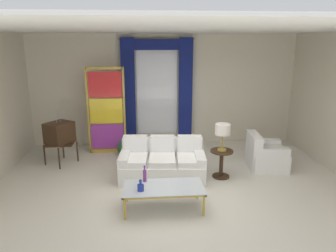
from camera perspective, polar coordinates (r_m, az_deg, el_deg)
The scene contains 14 objects.
ground_plane at distance 6.31m, azimuth 1.22°, elevation -11.39°, with size 16.00×16.00×0.00m, color silver.
wall_rear at distance 8.80m, azimuth -0.70°, elevation 6.49°, with size 8.00×0.12×3.00m, color beige.
ceiling_slab at distance 6.45m, azimuth 0.65°, elevation 16.92°, with size 8.00×7.60×0.04m, color white.
curtained_window at distance 8.59m, azimuth -1.98°, elevation 7.90°, with size 2.00×0.17×2.70m.
couch_white_long at distance 6.78m, azimuth -1.01°, elevation -6.65°, with size 1.82×1.05×0.86m.
coffee_table at distance 5.51m, azimuth -0.85°, elevation -11.14°, with size 1.37×0.68×0.41m.
bottle_blue_decanter at distance 5.65m, azimuth -4.21°, elevation -8.78°, with size 0.06×0.06×0.30m.
bottle_crystal_tall at distance 5.35m, azimuth -4.94°, elevation -10.86°, with size 0.11×0.11×0.20m.
vintage_tv at distance 7.77m, azimuth -18.93°, elevation -1.31°, with size 0.75×0.77×1.35m.
armchair_white at distance 7.55m, azimuth 16.93°, elevation -5.13°, with size 0.90×0.89×0.80m.
stained_glass_divider at distance 8.14m, azimuth -11.01°, elevation 2.35°, with size 0.95×0.05×2.20m.
peacock_figurine at distance 7.99m, azimuth -7.63°, elevation -4.00°, with size 0.44×0.60×0.50m.
round_side_table at distance 6.82m, azimuth 9.57°, elevation -6.26°, with size 0.48×0.48×0.59m.
table_lamp_brass at distance 6.61m, azimuth 9.82°, elevation -0.81°, with size 0.32×0.32×0.57m.
Camera 1 is at (-0.57, -5.62, 2.81)m, focal length 33.93 mm.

